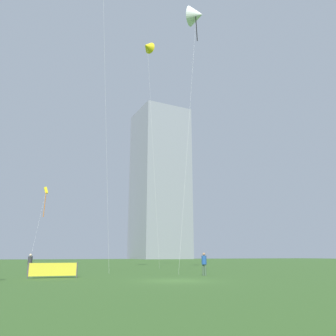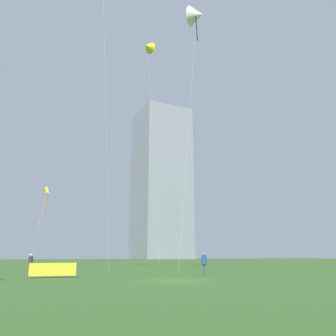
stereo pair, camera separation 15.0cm
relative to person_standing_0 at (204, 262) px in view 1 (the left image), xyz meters
The scene contains 8 objects.
ground 6.39m from the person_standing_0, 134.82° to the right, with size 280.00×280.00×0.00m, color #335623.
person_standing_0 is the anchor object (origin of this frame).
person_standing_2 16.08m from the person_standing_0, 147.96° to the left, with size 0.40×0.40×1.79m.
kite_flying_0 26.63m from the person_standing_0, 66.10° to the left, with size 4.03×2.87×28.80m.
kite_flying_3 33.82m from the person_standing_0, 91.89° to the left, with size 3.24×2.12×32.21m.
kite_flying_4 33.89m from the person_standing_0, 112.38° to the left, with size 1.80×7.99×12.24m.
distant_highrise_0 140.33m from the person_standing_0, 71.40° to the left, with size 23.95×23.77×74.34m, color gray.
event_banner 12.06m from the person_standing_0, behind, with size 3.53×0.20×1.14m.
Camera 1 is at (-9.19, -21.69, 1.64)m, focal length 35.96 mm.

